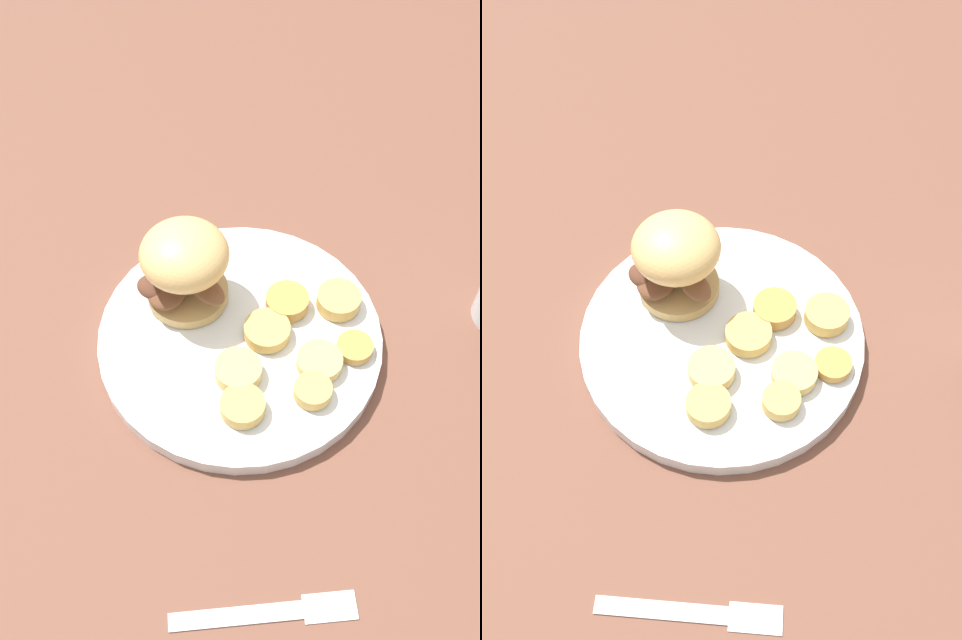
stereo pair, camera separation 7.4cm
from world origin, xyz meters
TOP-DOWN VIEW (x-y plane):
  - ground_plane at (0.00, 0.00)m, footprint 4.00×4.00m
  - dinner_plate at (0.00, 0.00)m, footprint 0.29×0.29m
  - sandwich at (-0.06, 0.05)m, footprint 0.10×0.12m
  - potato_round_0 at (0.08, -0.03)m, footprint 0.05×0.05m
  - potato_round_1 at (0.10, 0.04)m, footprint 0.05×0.05m
  - potato_round_2 at (-0.00, -0.05)m, footprint 0.05×0.05m
  - potato_round_3 at (0.05, 0.04)m, footprint 0.04×0.04m
  - potato_round_4 at (0.03, 0.00)m, footprint 0.05×0.05m
  - potato_round_5 at (0.07, -0.07)m, footprint 0.04×0.04m
  - potato_round_6 at (0.01, -0.09)m, footprint 0.04×0.04m
  - potato_round_7 at (0.11, -0.02)m, footprint 0.04×0.04m
  - fork at (0.03, -0.27)m, footprint 0.16×0.04m

SIDE VIEW (x-z plane):
  - ground_plane at x=0.00m, z-range 0.00..0.00m
  - fork at x=0.03m, z-range 0.00..0.00m
  - dinner_plate at x=0.00m, z-range 0.00..0.02m
  - potato_round_7 at x=0.11m, z-range 0.02..0.03m
  - potato_round_0 at x=0.08m, z-range 0.02..0.03m
  - potato_round_5 at x=0.07m, z-range 0.02..0.03m
  - potato_round_4 at x=0.03m, z-range 0.02..0.03m
  - potato_round_6 at x=0.01m, z-range 0.02..0.03m
  - potato_round_2 at x=0.00m, z-range 0.02..0.04m
  - potato_round_3 at x=0.05m, z-range 0.02..0.04m
  - potato_round_1 at x=0.10m, z-range 0.02..0.04m
  - sandwich at x=-0.06m, z-range 0.02..0.12m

